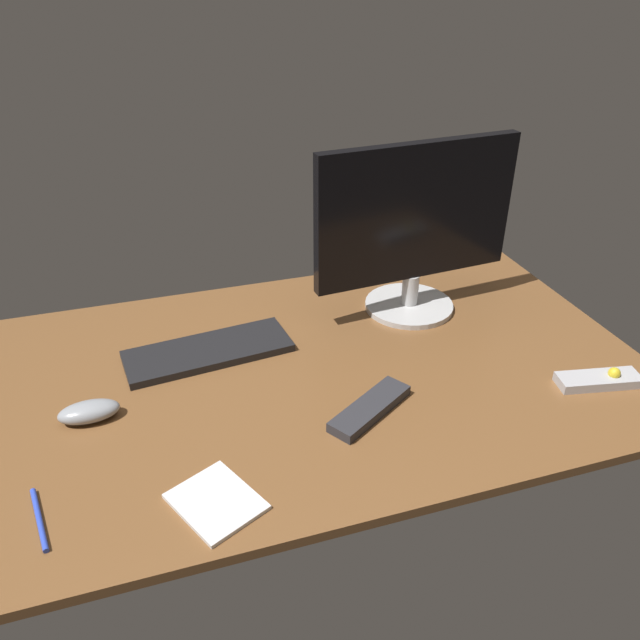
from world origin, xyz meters
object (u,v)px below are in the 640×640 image
at_px(computer_mouse, 89,412).
at_px(pen, 39,519).
at_px(notepad, 216,502).
at_px(keyboard, 208,351).
at_px(media_remote, 600,380).
at_px(tv_remote, 370,408).
at_px(monitor, 415,226).

relative_size(computer_mouse, pen, 0.82).
bearing_deg(notepad, keyboard, 82.65).
bearing_deg(media_remote, pen, -167.44).
relative_size(tv_remote, notepad, 1.40).
bearing_deg(tv_remote, computer_mouse, 132.53).
relative_size(media_remote, pen, 1.28).
distance_m(media_remote, notepad, 0.80).
height_order(keyboard, tv_remote, tv_remote).
distance_m(monitor, notepad, 0.78).
relative_size(computer_mouse, notepad, 0.81).
height_order(media_remote, pen, media_remote).
distance_m(computer_mouse, tv_remote, 0.53).
xyz_separation_m(monitor, tv_remote, (-0.24, -0.35, -0.21)).
bearing_deg(monitor, keyboard, -178.29).
height_order(media_remote, notepad, media_remote).
xyz_separation_m(keyboard, pen, (-0.32, -0.39, -0.00)).
relative_size(keyboard, notepad, 2.56).
relative_size(monitor, computer_mouse, 4.40).
relative_size(keyboard, pen, 2.60).
distance_m(keyboard, media_remote, 0.82).
xyz_separation_m(monitor, media_remote, (0.24, -0.41, -0.21)).
bearing_deg(notepad, tv_remote, 23.45).
height_order(computer_mouse, media_remote, same).
bearing_deg(computer_mouse, tv_remote, -16.91).
xyz_separation_m(media_remote, tv_remote, (-0.48, 0.06, -0.00)).
relative_size(monitor, keyboard, 1.38).
distance_m(keyboard, notepad, 0.44).
bearing_deg(pen, notepad, 68.58).
bearing_deg(monitor, pen, -156.70).
relative_size(monitor, notepad, 3.54).
relative_size(monitor, media_remote, 2.80).
xyz_separation_m(media_remote, pen, (-1.07, -0.04, -0.01)).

